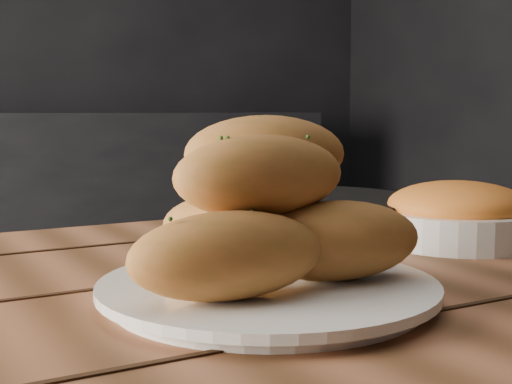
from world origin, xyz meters
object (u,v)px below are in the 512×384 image
at_px(plate, 268,291).
at_px(skillet, 309,213).
at_px(bread_rolls, 265,212).
at_px(bowl, 458,215).
at_px(table, 378,377).

xyz_separation_m(plate, skillet, (0.23, 0.28, 0.01)).
relative_size(bread_rolls, bowl, 1.34).
height_order(plate, bread_rolls, bread_rolls).
relative_size(plate, skillet, 0.67).
height_order(plate, skillet, skillet).
bearing_deg(bread_rolls, plate, -62.93).
height_order(plate, bowl, bowl).
height_order(table, plate, plate).
bearing_deg(skillet, table, -110.47).
bearing_deg(table, plate, -175.18).
bearing_deg(skillet, bread_rolls, -129.59).
relative_size(table, bowl, 8.23).
bearing_deg(skillet, plate, -129.09).
height_order(bread_rolls, bowl, bread_rolls).
relative_size(table, plate, 5.78).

